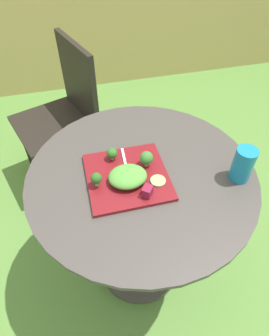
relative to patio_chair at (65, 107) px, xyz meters
name	(u,v)px	position (x,y,z in m)	size (l,w,h in m)	color
ground_plane	(139,263)	(0.25, -0.83, -0.53)	(12.00, 12.00, 0.00)	#568438
patio_table	(140,216)	(0.25, -0.83, -0.06)	(0.86, 0.86, 0.75)	#423D38
patio_chair	(65,107)	(0.00, 0.00, 0.00)	(0.56, 0.56, 0.90)	black
salad_plate	(127,177)	(0.20, -0.84, 0.23)	(0.29, 0.29, 0.01)	maroon
drinking_glass	(242,166)	(0.59, -0.93, 0.29)	(0.07, 0.07, 0.13)	teal
fork	(126,165)	(0.20, -0.79, 0.24)	(0.03, 0.15, 0.00)	silver
lettuce_mound	(128,176)	(0.19, -0.87, 0.26)	(0.14, 0.12, 0.05)	#519338
broccoli_floret_0	(112,153)	(0.16, -0.74, 0.27)	(0.04, 0.04, 0.05)	#99B770
broccoli_floret_1	(146,158)	(0.28, -0.80, 0.28)	(0.05, 0.05, 0.06)	#99B770
broccoli_floret_2	(96,179)	(0.08, -0.86, 0.27)	(0.04, 0.04, 0.06)	#99B770
cucumber_slice_0	(158,181)	(0.30, -0.89, 0.24)	(0.06, 0.06, 0.01)	#8EB766
beet_chunk_0	(147,191)	(0.24, -0.94, 0.26)	(0.04, 0.03, 0.04)	maroon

